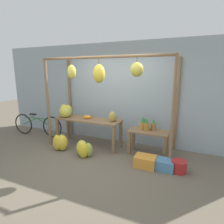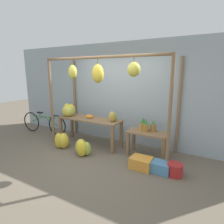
# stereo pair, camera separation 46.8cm
# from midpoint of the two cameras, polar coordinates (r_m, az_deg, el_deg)

# --- Properties ---
(ground_plane) EXTENTS (20.00, 20.00, 0.00)m
(ground_plane) POSITION_cam_midpoint_polar(r_m,az_deg,el_deg) (4.40, -3.89, -15.00)
(ground_plane) COLOR #665B4C
(shop_wall_back) EXTENTS (8.00, 0.08, 2.80)m
(shop_wall_back) POSITION_cam_midpoint_polar(r_m,az_deg,el_deg) (5.34, 5.19, 5.60)
(shop_wall_back) COLOR #99A8B2
(shop_wall_back) RESTS_ON ground_plane
(stall_awning) EXTENTS (3.30, 1.14, 2.36)m
(stall_awning) POSITION_cam_midpoint_polar(r_m,az_deg,el_deg) (4.50, 0.89, 8.55)
(stall_awning) COLOR brown
(stall_awning) RESTS_ON ground_plane
(display_table_main) EXTENTS (1.81, 0.58, 0.75)m
(display_table_main) POSITION_cam_midpoint_polar(r_m,az_deg,el_deg) (5.18, -4.24, -3.16)
(display_table_main) COLOR brown
(display_table_main) RESTS_ON ground_plane
(display_table_side) EXTENTS (0.95, 0.46, 0.61)m
(display_table_side) POSITION_cam_midpoint_polar(r_m,az_deg,el_deg) (4.63, 13.66, -7.58)
(display_table_side) COLOR brown
(display_table_side) RESTS_ON ground_plane
(banana_pile_on_table) EXTENTS (0.45, 0.50, 0.35)m
(banana_pile_on_table) POSITION_cam_midpoint_polar(r_m,az_deg,el_deg) (5.48, -10.67, 0.48)
(banana_pile_on_table) COLOR #9EB247
(banana_pile_on_table) RESTS_ON display_table_main
(orange_pile) EXTENTS (0.20, 0.17, 0.09)m
(orange_pile) POSITION_cam_midpoint_polar(r_m,az_deg,el_deg) (5.18, -4.41, -1.37)
(orange_pile) COLOR orange
(orange_pile) RESTS_ON display_table_main
(pineapple_cluster) EXTENTS (0.41, 0.26, 0.31)m
(pineapple_cluster) POSITION_cam_midpoint_polar(r_m,az_deg,el_deg) (4.65, 13.01, -4.06)
(pineapple_cluster) COLOR #B27F38
(pineapple_cluster) RESTS_ON display_table_side
(banana_pile_ground_left) EXTENTS (0.46, 0.42, 0.42)m
(banana_pile_ground_left) POSITION_cam_midpoint_polar(r_m,az_deg,el_deg) (5.18, -12.42, -8.62)
(banana_pile_ground_left) COLOR gold
(banana_pile_ground_left) RESTS_ON ground_plane
(banana_pile_ground_right) EXTENTS (0.45, 0.40, 0.39)m
(banana_pile_ground_right) POSITION_cam_midpoint_polar(r_m,az_deg,el_deg) (4.67, -5.99, -10.89)
(banana_pile_ground_right) COLOR #9EB247
(banana_pile_ground_right) RESTS_ON ground_plane
(fruit_crate_white) EXTENTS (0.45, 0.34, 0.24)m
(fruit_crate_white) POSITION_cam_midpoint_polar(r_m,az_deg,el_deg) (4.18, 12.22, -14.97)
(fruit_crate_white) COLOR orange
(fruit_crate_white) RESTS_ON ground_plane
(blue_bucket) EXTENTS (0.30, 0.30, 0.25)m
(blue_bucket) POSITION_cam_midpoint_polar(r_m,az_deg,el_deg) (4.11, 21.89, -16.08)
(blue_bucket) COLOR #AD2323
(blue_bucket) RESTS_ON ground_plane
(parked_bicycle) EXTENTS (1.76, 0.20, 0.71)m
(parked_bicycle) POSITION_cam_midpoint_polar(r_m,az_deg,el_deg) (6.50, -18.17, -3.21)
(parked_bicycle) COLOR black
(parked_bicycle) RESTS_ON ground_plane
(papaya_pile) EXTENTS (0.24, 0.32, 0.27)m
(papaya_pile) POSITION_cam_midpoint_polar(r_m,az_deg,el_deg) (4.78, 3.04, -1.48)
(papaya_pile) COLOR #B2993D
(papaya_pile) RESTS_ON display_table_main
(fruit_crate_purple) EXTENTS (0.40, 0.31, 0.21)m
(fruit_crate_purple) POSITION_cam_midpoint_polar(r_m,az_deg,el_deg) (4.14, 17.73, -15.74)
(fruit_crate_purple) COLOR #4C84B2
(fruit_crate_purple) RESTS_ON ground_plane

